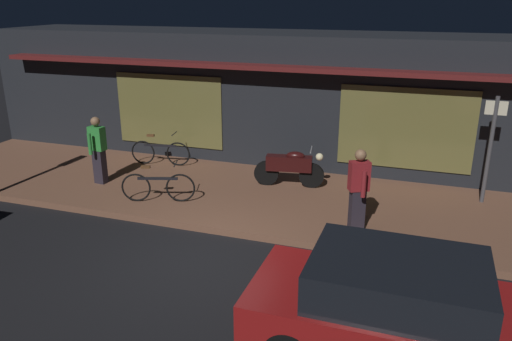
% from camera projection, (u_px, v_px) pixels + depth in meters
% --- Properties ---
extents(ground_plane, '(60.00, 60.00, 0.00)m').
position_uv_depth(ground_plane, '(201.00, 259.00, 9.20)').
color(ground_plane, black).
extents(sidewalk_slab, '(18.00, 4.00, 0.15)m').
position_uv_depth(sidewalk_slab, '(254.00, 197.00, 11.86)').
color(sidewalk_slab, brown).
rests_on(sidewalk_slab, ground_plane).
extents(storefront_building, '(18.00, 3.30, 3.60)m').
position_uv_depth(storefront_building, '(292.00, 98.00, 14.32)').
color(storefront_building, black).
rests_on(storefront_building, ground_plane).
extents(motorcycle, '(1.70, 0.58, 0.97)m').
position_uv_depth(motorcycle, '(290.00, 167.00, 12.16)').
color(motorcycle, black).
rests_on(motorcycle, sidewalk_slab).
extents(bicycle_parked, '(1.64, 0.44, 0.91)m').
position_uv_depth(bicycle_parked, '(160.00, 152.00, 13.75)').
color(bicycle_parked, black).
rests_on(bicycle_parked, sidewalk_slab).
extents(bicycle_extra, '(1.59, 0.60, 0.91)m').
position_uv_depth(bicycle_extra, '(158.00, 186.00, 11.27)').
color(bicycle_extra, black).
rests_on(bicycle_extra, sidewalk_slab).
extents(person_photographer, '(0.40, 0.62, 1.67)m').
position_uv_depth(person_photographer, '(98.00, 149.00, 12.24)').
color(person_photographer, '#28232D').
rests_on(person_photographer, sidewalk_slab).
extents(person_bystander, '(0.44, 0.58, 1.67)m').
position_uv_depth(person_bystander, '(358.00, 189.00, 9.71)').
color(person_bystander, '#28232D').
rests_on(person_bystander, sidewalk_slab).
extents(sign_post, '(0.44, 0.09, 2.40)m').
position_uv_depth(sign_post, '(491.00, 144.00, 10.92)').
color(sign_post, '#47474C').
rests_on(sign_post, sidewalk_slab).
extents(parked_car_far, '(4.12, 1.81, 1.42)m').
position_uv_depth(parked_car_far, '(404.00, 312.00, 6.48)').
color(parked_car_far, black).
rests_on(parked_car_far, ground_plane).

